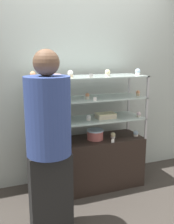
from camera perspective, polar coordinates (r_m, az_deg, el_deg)
ground_plane at (r=3.34m, az=0.00°, el=-15.98°), size 20.00×20.00×0.00m
back_wall at (r=3.29m, az=-2.31°, el=7.41°), size 8.00×0.05×2.60m
display_base at (r=3.21m, az=0.00°, el=-11.20°), size 1.35×0.44×0.61m
display_riser_lower at (r=3.03m, az=0.00°, el=-1.87°), size 1.35×0.44×0.25m
display_riser_middle at (r=2.97m, az=0.00°, el=2.75°), size 1.35×0.44×0.25m
display_riser_upper at (r=2.94m, az=0.00°, el=7.50°), size 1.35×0.44×0.25m
layer_cake_centerpiece at (r=3.09m, az=1.80°, el=-4.89°), size 0.20×0.20×0.12m
sheet_cake_frosted at (r=3.08m, az=4.07°, el=-0.77°), size 0.23×0.15×0.06m
cupcake_0 at (r=2.90m, az=-11.51°, el=-6.99°), size 0.06×0.06×0.07m
cupcake_1 at (r=2.96m, az=-5.62°, el=-6.34°), size 0.06×0.06×0.07m
cupcake_2 at (r=3.16m, az=5.66°, el=-5.07°), size 0.06×0.06×0.07m
cupcake_3 at (r=3.27m, az=10.58°, el=-4.62°), size 0.06×0.06×0.07m
price_tag_0 at (r=3.00m, az=5.65°, el=-6.26°), size 0.04×0.00×0.04m
cupcake_4 at (r=2.77m, az=-11.23°, el=-2.59°), size 0.05×0.05×0.06m
cupcake_5 at (r=2.97m, az=0.31°, el=-1.27°), size 0.05×0.05×0.06m
cupcake_6 at (r=3.20m, az=11.17°, el=-0.49°), size 0.05×0.05×0.06m
price_tag_1 at (r=2.74m, az=-4.57°, el=-2.72°), size 0.04×0.00×0.04m
cupcake_7 at (r=2.69m, az=-11.50°, el=2.43°), size 0.05×0.05×0.07m
cupcake_8 at (r=2.92m, az=0.08°, el=3.50°), size 0.05×0.05×0.07m
cupcake_9 at (r=3.20m, az=11.03°, el=4.09°), size 0.05×0.05×0.07m
price_tag_2 at (r=2.79m, az=1.75°, el=2.82°), size 0.04×0.00×0.04m
cupcake_10 at (r=2.72m, az=-11.71°, el=7.86°), size 0.06×0.06×0.07m
cupcake_11 at (r=2.84m, az=-3.64°, el=8.30°), size 0.06×0.06×0.07m
cupcake_12 at (r=2.95m, az=4.49°, el=8.47°), size 0.06×0.06×0.07m
cupcake_13 at (r=3.16m, az=10.97°, el=8.56°), size 0.06×0.06×0.07m
price_tag_3 at (r=2.74m, az=0.91°, el=7.87°), size 0.04×0.00×0.04m
donut_glazed at (r=2.84m, az=-6.75°, el=7.87°), size 0.13×0.13×0.03m
customer_figure at (r=2.26m, az=-8.30°, el=-6.26°), size 0.38×0.38×1.64m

